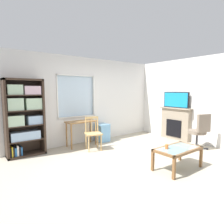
# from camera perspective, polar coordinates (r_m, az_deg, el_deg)

# --- Properties ---
(ground) EXTENTS (6.09, 5.42, 0.02)m
(ground) POSITION_cam_1_polar(r_m,az_deg,el_deg) (4.64, 7.02, -14.25)
(ground) COLOR #B2A893
(wall_back_with_window) EXTENTS (5.09, 0.15, 2.62)m
(wall_back_with_window) POSITION_cam_1_polar(r_m,az_deg,el_deg) (6.14, -7.18, 3.32)
(wall_back_with_window) COLOR silver
(wall_back_with_window) RESTS_ON ground
(wall_right) EXTENTS (0.12, 4.62, 2.62)m
(wall_right) POSITION_cam_1_polar(r_m,az_deg,el_deg) (6.46, 23.94, 3.08)
(wall_right) COLOR silver
(wall_right) RESTS_ON ground
(bookshelf) EXTENTS (0.90, 0.38, 1.91)m
(bookshelf) POSITION_cam_1_polar(r_m,az_deg,el_deg) (5.21, -24.60, -0.97)
(bookshelf) COLOR #38281E
(bookshelf) RESTS_ON ground
(desk_under_window) EXTENTS (0.90, 0.41, 0.74)m
(desk_under_window) POSITION_cam_1_polar(r_m,az_deg,el_deg) (5.71, -9.05, -3.98)
(desk_under_window) COLOR olive
(desk_under_window) RESTS_ON ground
(wooden_chair) EXTENTS (0.52, 0.50, 0.90)m
(wooden_chair) POSITION_cam_1_polar(r_m,az_deg,el_deg) (5.33, -5.64, -6.17)
(wooden_chair) COLOR tan
(wooden_chair) RESTS_ON ground
(plastic_drawer_unit) EXTENTS (0.35, 0.40, 0.56)m
(plastic_drawer_unit) POSITION_cam_1_polar(r_m,az_deg,el_deg) (6.21, -2.89, -6.07)
(plastic_drawer_unit) COLOR #72ADDB
(plastic_drawer_unit) RESTS_ON ground
(fireplace) EXTENTS (0.26, 1.11, 1.06)m
(fireplace) POSITION_cam_1_polar(r_m,az_deg,el_deg) (6.74, 18.24, -3.20)
(fireplace) COLOR gray
(fireplace) RESTS_ON ground
(tv) EXTENTS (0.06, 0.91, 0.51)m
(tv) POSITION_cam_1_polar(r_m,az_deg,el_deg) (6.64, 18.39, 3.45)
(tv) COLOR black
(tv) RESTS_ON fireplace
(office_chair) EXTENTS (0.58, 0.61, 1.00)m
(office_chair) POSITION_cam_1_polar(r_m,az_deg,el_deg) (5.77, 24.49, -4.83)
(office_chair) COLOR #7A6B5B
(office_chair) RESTS_ON ground
(coffee_table) EXTENTS (1.01, 0.55, 0.45)m
(coffee_table) POSITION_cam_1_polar(r_m,az_deg,el_deg) (4.28, 18.87, -10.89)
(coffee_table) COLOR #8C9E99
(coffee_table) RESTS_ON ground
(sippy_cup) EXTENTS (0.07, 0.07, 0.09)m
(sippy_cup) POSITION_cam_1_polar(r_m,az_deg,el_deg) (4.13, 15.87, -9.76)
(sippy_cup) COLOR orange
(sippy_cup) RESTS_ON coffee_table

